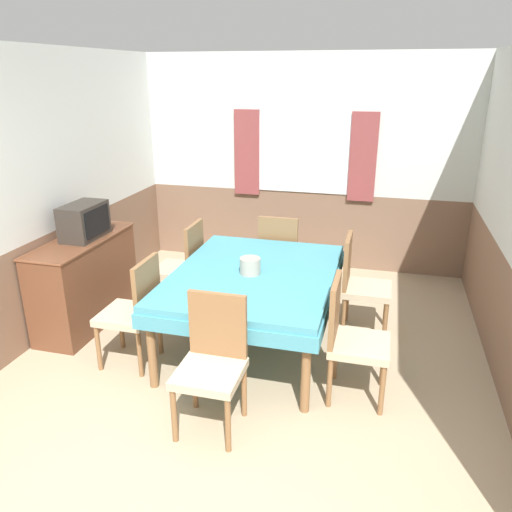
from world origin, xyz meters
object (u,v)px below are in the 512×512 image
chair_head_near (212,359)px  tv (84,221)px  chair_head_window (280,254)px  chair_right_near (350,336)px  chair_left_far (184,264)px  chair_left_near (135,309)px  sideboard (85,281)px  dining_table (254,282)px  chair_right_far (360,282)px  vase (250,266)px

chair_head_near → tv: (-1.69, 1.19, 0.53)m
chair_head_window → chair_right_near: bearing=-61.3°
chair_left_far → chair_left_near: 1.05m
chair_head_near → sideboard: (-1.72, 1.13, -0.07)m
chair_head_window → tv: (-1.69, -1.01, 0.53)m
chair_head_window → chair_left_near: same height
dining_table → tv: 1.74m
tv → chair_head_window: bearing=30.8°
chair_right_near → sideboard: bearing=-102.1°
chair_right_near → tv: 2.71m
chair_left_near → chair_head_near: 1.06m
chair_left_far → sideboard: bearing=120.6°
chair_right_far → sideboard: bearing=-79.3°
chair_right_near → chair_left_far: bearing=-120.6°
chair_right_near → vase: bearing=-117.9°
sideboard → vase: size_ratio=7.10×
chair_left_near → chair_head_near: (0.89, -0.57, 0.00)m
chair_left_far → chair_left_near: size_ratio=1.00×
tv → vase: tv is taller
chair_head_window → sideboard: 2.03m
chair_left_far → chair_left_near: bearing=-180.0°
chair_head_near → sideboard: bearing=-33.3°
chair_right_near → chair_head_near: bearing=-57.3°
chair_left_near → vase: chair_left_near is taller
sideboard → chair_head_near: bearing=-33.3°
dining_table → chair_head_near: bearing=-90.0°
chair_right_near → chair_head_window: (-0.89, 1.63, 0.00)m
tv → vase: size_ratio=2.69×
chair_right_near → chair_left_near: bearing=-90.0°
dining_table → chair_right_far: size_ratio=1.91×
chair_left_near → chair_right_far: bearing=-59.4°
chair_right_near → chair_left_near: size_ratio=1.00×
chair_right_far → chair_head_window: bearing=-122.7°
chair_head_window → chair_left_near: bearing=-118.7°
chair_right_far → chair_left_near: 2.07m
dining_table → chair_head_window: 1.11m
chair_left_far → sideboard: 0.97m
chair_left_near → tv: size_ratio=1.99×
chair_right_near → sideboard: 2.68m
chair_head_window → chair_right_far: 1.06m
dining_table → chair_head_window: chair_head_window is taller
chair_right_far → chair_left_near: same height
chair_right_near → chair_left_far: same height
vase → chair_right_near: bearing=-27.9°
chair_head_near → chair_right_near: bearing=-147.3°
chair_head_window → chair_head_near: same height
chair_head_near → chair_left_near: bearing=-32.7°
chair_right_far → tv: 2.67m
chair_head_near → chair_right_far: bearing=-118.7°
tv → vase: (1.67, -0.13, -0.24)m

